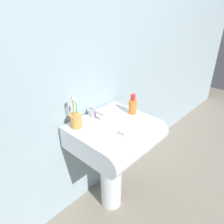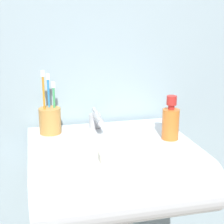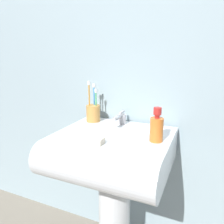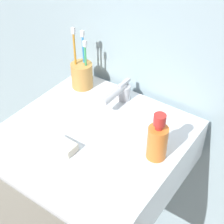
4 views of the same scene
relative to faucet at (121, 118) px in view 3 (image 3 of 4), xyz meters
name	(u,v)px [view 3 (image 3 of 4)]	position (x,y,z in m)	size (l,w,h in m)	color
wall_back	(134,30)	(0.02, 0.12, 0.43)	(5.00, 0.05, 2.40)	#9EB7C1
sink_pedestal	(114,215)	(0.02, -0.13, -0.48)	(0.16, 0.16, 0.58)	white
sink_basin	(110,153)	(0.02, -0.18, -0.11)	(0.51, 0.48, 0.15)	white
faucet	(121,118)	(0.00, 0.00, 0.00)	(0.04, 0.14, 0.07)	#B7B7BC
toothbrush_cup	(93,112)	(-0.16, 0.00, 0.01)	(0.07, 0.07, 0.22)	#D19347
soap_bottle	(157,128)	(0.21, -0.15, 0.02)	(0.05, 0.05, 0.14)	orange
bar_soap	(94,141)	(-0.01, -0.27, -0.02)	(0.07, 0.04, 0.02)	silver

